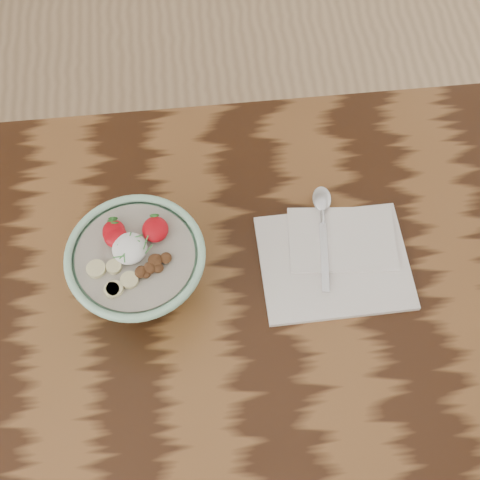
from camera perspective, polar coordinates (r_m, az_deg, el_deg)
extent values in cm
cube|color=black|center=(103.18, -9.26, -9.87)|extent=(160.00, 90.00, 4.00)
cylinder|color=#4C2D19|center=(162.51, 18.46, 1.40)|extent=(7.00, 7.00, 71.00)
cylinder|color=#A0D7B2|center=(104.29, -8.18, -3.82)|extent=(8.80, 8.80, 1.26)
torus|color=#A0D7B2|center=(95.10, -8.96, -1.31)|extent=(20.01, 20.01, 1.15)
cylinder|color=#AA9F8D|center=(95.66, -8.91, -1.48)|extent=(16.97, 16.97, 1.05)
ellipsoid|color=white|center=(94.74, -9.39, -0.72)|extent=(4.98, 4.98, 2.74)
ellipsoid|color=#B20811|center=(95.58, -7.24, 0.91)|extent=(3.76, 4.14, 2.07)
cone|color=#286623|center=(96.15, -7.31, 1.87)|extent=(1.40, 1.03, 1.52)
ellipsoid|color=#B20811|center=(96.08, -10.59, 0.32)|extent=(3.28, 3.61, 1.80)
cone|color=#286623|center=(96.54, -10.63, 1.18)|extent=(1.40, 1.03, 1.52)
ellipsoid|color=#B20811|center=(96.52, -10.80, 0.61)|extent=(2.95, 3.24, 1.62)
cone|color=#286623|center=(96.91, -10.85, 1.38)|extent=(1.40, 1.03, 1.52)
ellipsoid|color=#B20811|center=(96.56, -10.73, 0.77)|extent=(3.21, 3.54, 1.77)
cone|color=#286623|center=(97.01, -10.77, 1.61)|extent=(1.40, 1.03, 1.52)
cylinder|color=beige|center=(93.04, -10.89, -4.22)|extent=(2.20, 2.20, 0.70)
cylinder|color=beige|center=(94.48, -10.71, -2.26)|extent=(2.15, 2.15, 0.70)
cylinder|color=beige|center=(94.83, -12.18, -2.43)|extent=(2.71, 2.71, 0.70)
cylinder|color=beige|center=(93.05, -10.63, -4.11)|extent=(2.34, 2.34, 0.70)
cylinder|color=beige|center=(93.24, -9.42, -3.39)|extent=(2.49, 2.49, 0.70)
ellipsoid|color=#58301A|center=(93.66, -7.26, -1.74)|extent=(2.90, 2.90, 1.06)
ellipsoid|color=#58301A|center=(93.77, -7.18, -1.68)|extent=(2.32, 2.31, 1.33)
ellipsoid|color=#58301A|center=(93.22, -8.48, -2.70)|extent=(2.19, 2.36, 1.10)
ellipsoid|color=#58301A|center=(93.31, -7.04, -2.37)|extent=(2.23, 2.18, 0.97)
ellipsoid|color=#58301A|center=(93.56, -7.81, -2.29)|extent=(1.65, 1.77, 0.91)
ellipsoid|color=#58301A|center=(93.19, -8.04, -2.85)|extent=(1.56, 1.63, 0.77)
ellipsoid|color=#58301A|center=(93.82, -6.34, -1.53)|extent=(1.65, 1.78, 0.98)
ellipsoid|color=#58301A|center=(93.34, -7.71, -2.40)|extent=(2.42, 2.39, 1.31)
cylinder|color=#3F8D3B|center=(93.45, -8.12, -0.47)|extent=(0.55, 1.13, 0.22)
cylinder|color=#3F8D3B|center=(93.23, -10.31, -1.42)|extent=(1.64, 0.21, 0.24)
cylinder|color=#3F8D3B|center=(93.10, -9.85, -1.43)|extent=(0.27, 1.73, 0.24)
cylinder|color=#3F8D3B|center=(94.33, -9.43, 0.16)|extent=(0.73, 1.86, 0.25)
cylinder|color=#3F8D3B|center=(93.23, -9.93, -1.29)|extent=(1.22, 1.12, 0.23)
cylinder|color=#3F8D3B|center=(93.87, -7.97, 0.06)|extent=(0.61, 1.25, 0.22)
cylinder|color=#3F8D3B|center=(94.11, -8.98, 0.05)|extent=(1.53, 0.99, 0.24)
cylinder|color=#3F8D3B|center=(93.99, -9.86, -0.37)|extent=(1.88, 0.20, 0.25)
cylinder|color=#3F8D3B|center=(93.12, -7.80, -0.77)|extent=(1.19, 1.34, 0.24)
cylinder|color=#3F8D3B|center=(93.79, -9.79, -0.58)|extent=(0.78, 1.55, 0.24)
cylinder|color=#3F8D3B|center=(94.27, -8.70, 0.31)|extent=(1.15, 0.43, 0.22)
cube|color=white|center=(106.11, 8.03, -1.91)|extent=(23.41, 19.04, 0.89)
cube|color=white|center=(107.35, 8.69, 0.05)|extent=(17.85, 13.01, 0.53)
cube|color=silver|center=(105.02, 7.21, -1.45)|extent=(2.54, 11.94, 0.36)
cylinder|color=silver|center=(108.38, 7.05, 2.14)|extent=(1.09, 3.17, 0.72)
ellipsoid|color=silver|center=(109.78, 6.99, 3.52)|extent=(3.70, 5.09, 0.98)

